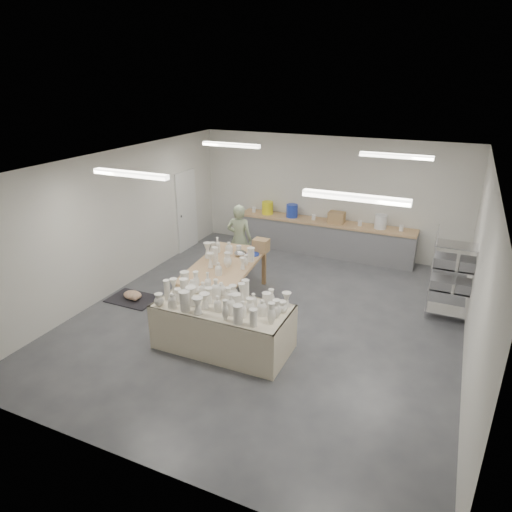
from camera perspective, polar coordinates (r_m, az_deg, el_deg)
The scene contains 9 objects.
room at distance 8.31m, azimuth 1.34°, elevation 5.28°, with size 8.00×8.02×3.00m.
back_counter at distance 12.01m, azimuth 8.44°, elevation 2.44°, with size 4.60×0.60×1.24m.
wire_shelf at distance 9.34m, azimuth 23.68°, elevation -2.15°, with size 0.88×0.48×1.80m.
drying_table at distance 7.87m, azimuth -4.17°, elevation -8.43°, with size 2.30×1.10×1.18m.
work_table at distance 9.30m, azimuth -3.50°, elevation -0.73°, with size 1.39×2.42×1.23m.
rug at distance 9.99m, azimuth -15.12°, elevation -5.21°, with size 1.00×0.70×0.02m, color black.
cat at distance 9.92m, azimuth -15.13°, elevation -4.75°, with size 0.43×0.32×0.18m.
potter at distance 10.66m, azimuth -2.09°, elevation 2.12°, with size 0.61×0.40×1.66m, color #99AA84.
red_stool at distance 11.07m, azimuth -1.43°, elevation 0.02°, with size 0.44×0.44×0.35m.
Camera 1 is at (2.99, -7.26, 4.42)m, focal length 32.00 mm.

